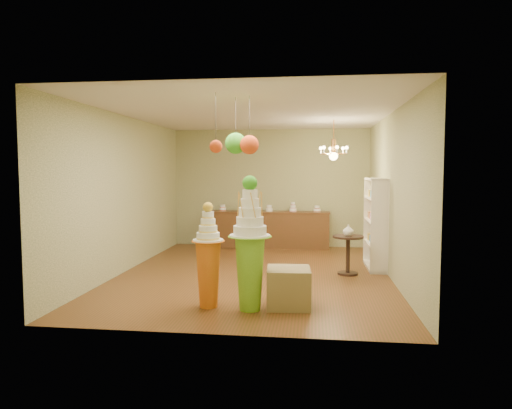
# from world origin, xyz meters

# --- Properties ---
(floor) EXTENTS (6.50, 6.50, 0.00)m
(floor) POSITION_xyz_m (0.00, 0.00, 0.00)
(floor) COLOR brown
(floor) RESTS_ON ground
(ceiling) EXTENTS (6.50, 6.50, 0.00)m
(ceiling) POSITION_xyz_m (0.00, 0.00, 3.00)
(ceiling) COLOR beige
(ceiling) RESTS_ON ground
(wall_back) EXTENTS (5.00, 0.04, 3.00)m
(wall_back) POSITION_xyz_m (0.00, 3.25, 1.50)
(wall_back) COLOR tan
(wall_back) RESTS_ON ground
(wall_front) EXTENTS (5.00, 0.04, 3.00)m
(wall_front) POSITION_xyz_m (0.00, -3.25, 1.50)
(wall_front) COLOR tan
(wall_front) RESTS_ON ground
(wall_left) EXTENTS (0.04, 6.50, 3.00)m
(wall_left) POSITION_xyz_m (-2.50, 0.00, 1.50)
(wall_left) COLOR tan
(wall_left) RESTS_ON ground
(wall_right) EXTENTS (0.04, 6.50, 3.00)m
(wall_right) POSITION_xyz_m (2.50, 0.00, 1.50)
(wall_right) COLOR tan
(wall_right) RESTS_ON ground
(pedestal_green) EXTENTS (0.66, 0.66, 1.88)m
(pedestal_green) POSITION_xyz_m (0.23, -2.24, 0.78)
(pedestal_green) COLOR #74BD29
(pedestal_green) RESTS_ON floor
(pedestal_orange) EXTENTS (0.58, 0.58, 1.51)m
(pedestal_orange) POSITION_xyz_m (-0.38, -2.17, 0.61)
(pedestal_orange) COLOR orange
(pedestal_orange) RESTS_ON floor
(burlap_riser) EXTENTS (0.65, 0.65, 0.56)m
(burlap_riser) POSITION_xyz_m (0.75, -2.02, 0.28)
(burlap_riser) COLOR olive
(burlap_riser) RESTS_ON floor
(sideboard) EXTENTS (3.04, 0.54, 1.16)m
(sideboard) POSITION_xyz_m (0.00, 2.97, 0.48)
(sideboard) COLOR #55341A
(sideboard) RESTS_ON floor
(shelving_unit) EXTENTS (0.33, 1.20, 1.80)m
(shelving_unit) POSITION_xyz_m (2.34, 0.80, 0.90)
(shelving_unit) COLOR #EFE9CE
(shelving_unit) RESTS_ON floor
(round_table) EXTENTS (0.74, 0.74, 0.73)m
(round_table) POSITION_xyz_m (1.75, 0.15, 0.47)
(round_table) COLOR black
(round_table) RESTS_ON floor
(vase) EXTENTS (0.20, 0.20, 0.21)m
(vase) POSITION_xyz_m (1.75, 0.15, 0.84)
(vase) COLOR #EFE9CE
(vase) RESTS_ON round_table
(pom_red_left) EXTENTS (0.27, 0.27, 0.82)m
(pom_red_left) POSITION_xyz_m (0.19, -2.03, 2.31)
(pom_red_left) COLOR #3E382C
(pom_red_left) RESTS_ON ceiling
(pom_green_mid) EXTENTS (0.30, 0.30, 0.81)m
(pom_green_mid) POSITION_xyz_m (-0.02, -1.94, 2.34)
(pom_green_mid) COLOR #3E382C
(pom_green_mid) RESTS_ON ceiling
(pom_red_right) EXTENTS (0.17, 0.17, 0.81)m
(pom_red_right) POSITION_xyz_m (-0.22, -2.36, 2.28)
(pom_red_right) COLOR #3E382C
(pom_red_right) RESTS_ON ceiling
(chandelier) EXTENTS (0.80, 0.80, 0.85)m
(chandelier) POSITION_xyz_m (1.51, 1.20, 2.30)
(chandelier) COLOR #ECA053
(chandelier) RESTS_ON ceiling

